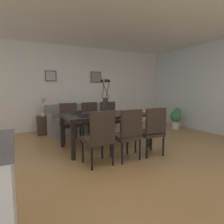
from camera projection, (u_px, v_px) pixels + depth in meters
name	position (u px, v px, depth m)	size (l,w,h in m)	color
ground_plane	(110.00, 162.00, 3.35)	(9.00, 9.00, 0.00)	#A87A47
back_wall_panel	(65.00, 88.00, 6.08)	(9.00, 0.10, 2.60)	white
ceiling_panel	(100.00, 11.00, 3.40)	(9.00, 7.20, 0.08)	white
dining_table	(106.00, 117.00, 4.16)	(1.80, 0.98, 0.74)	black
dining_chair_near_left	(99.00, 135.00, 3.16)	(0.47, 0.47, 0.92)	#33261E
dining_chair_near_right	(70.00, 120.00, 4.70)	(0.45, 0.45, 0.92)	#33261E
dining_chair_far_left	(128.00, 132.00, 3.40)	(0.47, 0.47, 0.92)	#33261E
dining_chair_far_right	(91.00, 118.00, 5.00)	(0.47, 0.47, 0.92)	#33261E
dining_chair_mid_left	(152.00, 129.00, 3.65)	(0.45, 0.45, 0.92)	#33261E
dining_chair_mid_right	(110.00, 117.00, 5.20)	(0.44, 0.44, 0.92)	#33261E
centerpiece_vase	(105.00, 101.00, 4.12)	(0.21, 0.23, 0.73)	#232326
placemat_near_left	(85.00, 116.00, 3.71)	(0.32, 0.32, 0.01)	black
bowl_near_left	(85.00, 115.00, 3.71)	(0.17, 0.17, 0.07)	black
placemat_near_right	(78.00, 114.00, 4.10)	(0.32, 0.32, 0.01)	black
bowl_near_right	(78.00, 112.00, 4.10)	(0.17, 0.17, 0.07)	black
sofa	(81.00, 122.00, 5.86)	(2.00, 0.84, 0.80)	gray
side_table	(44.00, 125.00, 5.43)	(0.36, 0.36, 0.52)	#3D2D23
table_lamp	(43.00, 103.00, 5.36)	(0.22, 0.22, 0.51)	beige
framed_picture_left	(51.00, 76.00, 5.79)	(0.33, 0.03, 0.32)	#473828
framed_picture_center	(96.00, 77.00, 6.44)	(0.37, 0.03, 0.36)	#473828
potted_plant	(176.00, 117.00, 6.18)	(0.36, 0.36, 0.67)	silver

